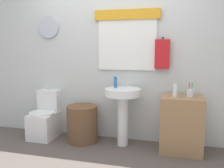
{
  "coord_description": "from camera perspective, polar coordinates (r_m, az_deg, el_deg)",
  "views": [
    {
      "loc": [
        0.91,
        -2.34,
        1.36
      ],
      "look_at": [
        0.08,
        0.8,
        0.88
      ],
      "focal_mm": 38.66,
      "sensor_mm": 36.0,
      "label": 1
    }
  ],
  "objects": [
    {
      "name": "back_wall",
      "position": [
        3.6,
        0.25,
        7.57
      ],
      "size": [
        4.4,
        0.18,
        2.6
      ],
      "color": "silver",
      "rests_on": "ground_plane"
    },
    {
      "name": "toilet",
      "position": [
        3.9,
        -15.41,
        -7.98
      ],
      "size": [
        0.38,
        0.51,
        0.73
      ],
      "color": "white",
      "rests_on": "ground_plane"
    },
    {
      "name": "laundry_hamper",
      "position": [
        3.61,
        -7.06,
        -9.26
      ],
      "size": [
        0.45,
        0.45,
        0.53
      ],
      "primitive_type": "cylinder",
      "color": "brown",
      "rests_on": "ground_plane"
    },
    {
      "name": "pedestal_sink",
      "position": [
        3.35,
        2.6,
        -4.6
      ],
      "size": [
        0.5,
        0.5,
        0.81
      ],
      "color": "white",
      "rests_on": "ground_plane"
    },
    {
      "name": "faucet",
      "position": [
        3.42,
        3.05,
        0.08
      ],
      "size": [
        0.03,
        0.03,
        0.1
      ],
      "primitive_type": "cylinder",
      "color": "silver",
      "rests_on": "pedestal_sink"
    },
    {
      "name": "wooden_cabinet",
      "position": [
        3.34,
        16.08,
        -9.13
      ],
      "size": [
        0.54,
        0.44,
        0.74
      ],
      "primitive_type": "cube",
      "color": "#9E754C",
      "rests_on": "ground_plane"
    },
    {
      "name": "soap_bottle",
      "position": [
        3.37,
        0.82,
        0.46
      ],
      "size": [
        0.05,
        0.05,
        0.16
      ],
      "primitive_type": "cylinder",
      "color": "#2D6BB7",
      "rests_on": "pedestal_sink"
    },
    {
      "name": "lotion_bottle",
      "position": [
        3.19,
        14.74,
        -1.5
      ],
      "size": [
        0.05,
        0.05,
        0.17
      ],
      "primitive_type": "cylinder",
      "color": "white",
      "rests_on": "wooden_cabinet"
    },
    {
      "name": "toothbrush_cup",
      "position": [
        3.27,
        18.02,
        -1.98
      ],
      "size": [
        0.08,
        0.08,
        0.19
      ],
      "color": "silver",
      "rests_on": "wooden_cabinet"
    }
  ]
}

